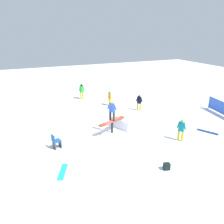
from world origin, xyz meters
TOP-DOWN VIEW (x-y plane):
  - ground_plane at (0.00, 0.00)m, footprint 60.00×60.00m
  - rail_feature at (0.00, 0.00)m, footprint 2.10×1.10m
  - snow_kicker_ramp at (-1.49, -0.63)m, footprint 2.24×2.08m
  - main_rider_on_rail at (0.00, 0.00)m, footprint 1.40×1.13m
  - bystander_orange at (-2.02, -5.18)m, footprint 0.22×0.59m
  - bystander_teal at (-3.36, 2.69)m, footprint 0.36×0.52m
  - bystander_green at (-0.29, -8.09)m, footprint 0.62×0.33m
  - bystander_black at (-3.77, -3.00)m, footprint 0.41×0.51m
  - loose_snowboard_cyan at (3.87, 3.00)m, footprint 0.75×1.30m
  - loose_snowboard_white at (0.91, 4.04)m, footprint 1.35×0.43m
  - loose_snowboard_navy at (-5.84, 2.46)m, footprint 0.90×1.32m
  - folding_chair at (3.73, 0.63)m, footprint 0.54×0.54m
  - backpack_on_snow at (-0.79, 4.80)m, footprint 0.34×0.28m

SIDE VIEW (x-z plane):
  - ground_plane at x=0.00m, z-range 0.00..0.00m
  - loose_snowboard_cyan at x=3.87m, z-range 0.00..0.02m
  - loose_snowboard_white at x=0.91m, z-range 0.00..0.02m
  - loose_snowboard_navy at x=-5.84m, z-range 0.00..0.02m
  - backpack_on_snow at x=-0.79m, z-range 0.00..0.34m
  - snow_kicker_ramp at x=-1.49m, z-range 0.00..0.68m
  - folding_chair at x=3.73m, z-range -0.03..0.85m
  - rail_feature at x=0.00m, z-range 0.28..1.13m
  - bystander_orange at x=-2.02m, z-range 0.08..1.40m
  - bystander_black at x=-3.77m, z-range 0.08..1.42m
  - bystander_teal at x=-3.36m, z-range 0.08..1.44m
  - bystander_green at x=-0.29m, z-range 0.09..1.59m
  - main_rider_on_rail at x=0.00m, z-range 0.83..2.19m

